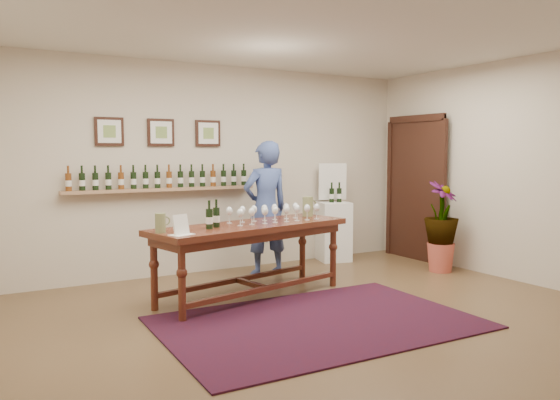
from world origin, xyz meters
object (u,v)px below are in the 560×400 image
display_pedestal (334,231)px  tasting_table (251,235)px  potted_plant (441,226)px  person (266,208)px

display_pedestal → tasting_table: bearing=-148.4°
potted_plant → person: person is taller
display_pedestal → potted_plant: bearing=-59.2°
tasting_table → potted_plant: potted_plant is taller
tasting_table → potted_plant: size_ratio=2.30×
tasting_table → person: size_ratio=1.38×
tasting_table → person: 1.17m
potted_plant → person: bearing=154.0°
display_pedestal → potted_plant: potted_plant is taller
tasting_table → potted_plant: 2.84m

